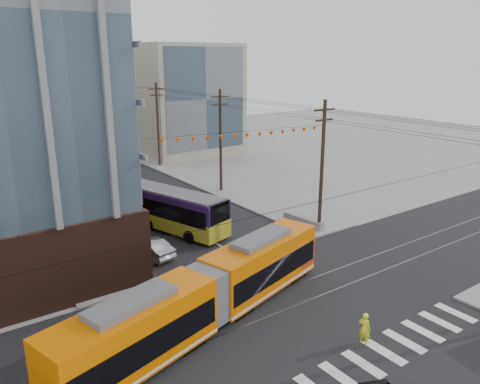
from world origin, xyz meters
name	(u,v)px	position (x,y,z in m)	size (l,w,h in m)	color
ground	(350,321)	(0.00, 0.00, 0.00)	(160.00, 160.00, 0.00)	slate
bg_bldg_ne_near	(182,99)	(16.00, 48.00, 8.00)	(14.00, 14.00, 16.00)	gray
bg_bldg_ne_far	(140,96)	(18.00, 68.00, 7.00)	(16.00, 16.00, 14.00)	#8C99A5
utility_pole_far	(115,114)	(8.50, 56.00, 5.50)	(0.30, 0.30, 11.00)	black
streetcar	(207,296)	(-6.72, 4.30, 1.80)	(18.68, 2.63, 3.60)	#D55E00
city_bus	(164,208)	(-1.63, 19.50, 1.78)	(2.72, 12.56, 3.56)	#291343
parked_car_silver	(149,248)	(-5.37, 14.49, 0.71)	(1.50, 4.31, 1.42)	#B5B9C4
parked_car_white	(126,227)	(-5.03, 19.68, 0.68)	(1.89, 4.65, 1.35)	#B8B8B8
parked_car_grey	(92,208)	(-5.62, 26.42, 0.66)	(2.19, 4.75, 1.32)	#444649
pedestrian	(365,329)	(-1.12, -1.91, 0.90)	(0.66, 0.43, 1.80)	yellow
jersey_barrier	(303,222)	(8.30, 12.72, 0.42)	(0.94, 4.17, 0.83)	gray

